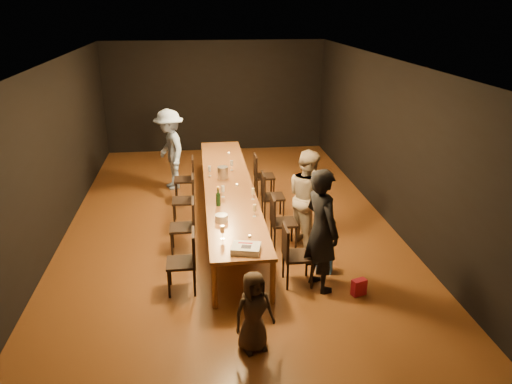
{
  "coord_description": "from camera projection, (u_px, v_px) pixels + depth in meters",
  "views": [
    {
      "loc": [
        -0.55,
        -8.78,
        3.94
      ],
      "look_at": [
        0.38,
        -1.14,
        1.0
      ],
      "focal_mm": 35.0,
      "sensor_mm": 36.0,
      "label": 1
    }
  ],
  "objects": [
    {
      "name": "tealight_mid",
      "position": [
        237.0,
        185.0,
        9.25
      ],
      "size": [
        0.05,
        0.05,
        0.03
      ],
      "primitive_type": "cylinder",
      "color": "#B2B7B2",
      "rests_on": "table"
    },
    {
      "name": "tealight_near",
      "position": [
        250.0,
        236.0,
        7.22
      ],
      "size": [
        0.05,
        0.05,
        0.03
      ],
      "primitive_type": "cylinder",
      "color": "#B2B7B2",
      "rests_on": "table"
    },
    {
      "name": "wineglass_2",
      "position": [
        223.0,
        191.0,
        8.68
      ],
      "size": [
        0.06,
        0.06,
        0.21
      ],
      "primitive_type": null,
      "color": "silver",
      "rests_on": "table"
    },
    {
      "name": "wineglass_0",
      "position": [
        222.0,
        232.0,
        7.14
      ],
      "size": [
        0.06,
        0.06,
        0.21
      ],
      "primitive_type": null,
      "color": "beige",
      "rests_on": "table"
    },
    {
      "name": "gift_bag_blue",
      "position": [
        324.0,
        263.0,
        7.74
      ],
      "size": [
        0.28,
        0.24,
        0.3
      ],
      "primitive_type": "cube",
      "rotation": [
        0.0,
        0.0,
        -0.43
      ],
      "color": "#295FB4",
      "rests_on": "ground"
    },
    {
      "name": "woman_tan",
      "position": [
        308.0,
        197.0,
        8.49
      ],
      "size": [
        0.85,
        0.96,
        1.66
      ],
      "primitive_type": "imported",
      "rotation": [
        0.0,
        0.0,
        1.88
      ],
      "color": "tan",
      "rests_on": "ground"
    },
    {
      "name": "table",
      "position": [
        228.0,
        186.0,
        9.36
      ],
      "size": [
        0.9,
        6.0,
        0.75
      ],
      "color": "brown",
      "rests_on": "ground"
    },
    {
      "name": "room_shell",
      "position": [
        227.0,
        114.0,
        8.87
      ],
      "size": [
        6.04,
        10.04,
        3.02
      ],
      "color": "black",
      "rests_on": "ground"
    },
    {
      "name": "ground",
      "position": [
        229.0,
        220.0,
        9.61
      ],
      "size": [
        10.0,
        10.0,
        0.0
      ],
      "primitive_type": "plane",
      "color": "#472411",
      "rests_on": "ground"
    },
    {
      "name": "woman_birthday",
      "position": [
        322.0,
        230.0,
        7.06
      ],
      "size": [
        0.65,
        0.78,
        1.83
      ],
      "primitive_type": "imported",
      "rotation": [
        0.0,
        0.0,
        1.94
      ],
      "color": "black",
      "rests_on": "ground"
    },
    {
      "name": "chair_right_3",
      "position": [
        264.0,
        176.0,
        10.66
      ],
      "size": [
        0.42,
        0.42,
        0.93
      ],
      "primitive_type": null,
      "rotation": [
        0.0,
        0.0,
        -1.57
      ],
      "color": "black",
      "rests_on": "ground"
    },
    {
      "name": "wineglass_5",
      "position": [
        232.0,
        165.0,
        10.06
      ],
      "size": [
        0.06,
        0.06,
        0.21
      ],
      "primitive_type": null,
      "color": "silver",
      "rests_on": "table"
    },
    {
      "name": "child",
      "position": [
        254.0,
        312.0,
        5.89
      ],
      "size": [
        0.58,
        0.47,
        1.03
      ],
      "primitive_type": "imported",
      "rotation": [
        0.0,
        0.0,
        0.31
      ],
      "color": "#3A2C20",
      "rests_on": "ground"
    },
    {
      "name": "chair_left_0",
      "position": [
        181.0,
        262.0,
        7.13
      ],
      "size": [
        0.42,
        0.42,
        0.93
      ],
      "primitive_type": null,
      "rotation": [
        0.0,
        0.0,
        1.57
      ],
      "color": "black",
      "rests_on": "ground"
    },
    {
      "name": "gift_bag_red",
      "position": [
        359.0,
        287.0,
        7.14
      ],
      "size": [
        0.23,
        0.17,
        0.24
      ],
      "primitive_type": "cube",
      "rotation": [
        0.0,
        0.0,
        0.31
      ],
      "color": "red",
      "rests_on": "ground"
    },
    {
      "name": "chair_right_1",
      "position": [
        284.0,
        222.0,
        8.43
      ],
      "size": [
        0.42,
        0.42,
        0.93
      ],
      "primitive_type": null,
      "rotation": [
        0.0,
        0.0,
        -1.57
      ],
      "color": "black",
      "rests_on": "ground"
    },
    {
      "name": "plate_stack",
      "position": [
        221.0,
        218.0,
        7.73
      ],
      "size": [
        0.21,
        0.21,
        0.11
      ],
      "primitive_type": "cylinder",
      "rotation": [
        0.0,
        0.0,
        0.06
      ],
      "color": "silver",
      "rests_on": "table"
    },
    {
      "name": "chair_left_2",
      "position": [
        183.0,
        200.0,
        9.35
      ],
      "size": [
        0.42,
        0.42,
        0.93
      ],
      "primitive_type": null,
      "rotation": [
        0.0,
        0.0,
        1.57
      ],
      "color": "black",
      "rests_on": "ground"
    },
    {
      "name": "chair_right_0",
      "position": [
        298.0,
        255.0,
        7.32
      ],
      "size": [
        0.42,
        0.42,
        0.93
      ],
      "primitive_type": null,
      "rotation": [
        0.0,
        0.0,
        -1.57
      ],
      "color": "black",
      "rests_on": "ground"
    },
    {
      "name": "wineglass_1",
      "position": [
        255.0,
        211.0,
        7.89
      ],
      "size": [
        0.06,
        0.06,
        0.21
      ],
      "primitive_type": null,
      "color": "beige",
      "rests_on": "table"
    },
    {
      "name": "tealight_far",
      "position": [
        229.0,
        153.0,
        11.18
      ],
      "size": [
        0.05,
        0.05,
        0.03
      ],
      "primitive_type": "cylinder",
      "color": "#B2B7B2",
      "rests_on": "table"
    },
    {
      "name": "chair_right_2",
      "position": [
        273.0,
        196.0,
        9.54
      ],
      "size": [
        0.42,
        0.42,
        0.93
      ],
      "primitive_type": null,
      "rotation": [
        0.0,
        0.0,
        -1.57
      ],
      "color": "black",
      "rests_on": "ground"
    },
    {
      "name": "man_blue",
      "position": [
        170.0,
        150.0,
        10.99
      ],
      "size": [
        0.99,
        1.31,
        1.79
      ],
      "primitive_type": "imported",
      "rotation": [
        0.0,
        0.0,
        -1.25
      ],
      "color": "#94B0E5",
      "rests_on": "ground"
    },
    {
      "name": "wineglass_3",
      "position": [
        253.0,
        194.0,
        8.58
      ],
      "size": [
        0.06,
        0.06,
        0.21
      ],
      "primitive_type": null,
      "color": "beige",
      "rests_on": "table"
    },
    {
      "name": "birthday_cake",
      "position": [
        246.0,
        249.0,
        6.8
      ],
      "size": [
        0.45,
        0.39,
        0.09
      ],
      "rotation": [
        0.0,
        0.0,
        -0.24
      ],
      "color": "white",
      "rests_on": "table"
    },
    {
      "name": "wineglass_4",
      "position": [
        210.0,
        171.0,
        9.73
      ],
      "size": [
        0.06,
        0.06,
        0.21
      ],
      "primitive_type": null,
      "color": "silver",
      "rests_on": "table"
    },
    {
      "name": "chair_left_3",
      "position": [
        184.0,
        179.0,
        10.46
      ],
      "size": [
        0.42,
        0.42,
        0.93
      ],
      "primitive_type": null,
      "rotation": [
        0.0,
        0.0,
        1.57
      ],
      "color": "black",
      "rests_on": "ground"
    },
    {
      "name": "chair_left_1",
      "position": [
        182.0,
        227.0,
        8.24
      ],
      "size": [
        0.42,
        0.42,
        0.93
      ],
      "primitive_type": null,
      "rotation": [
        0.0,
        0.0,
        1.57
      ],
      "color": "black",
      "rests_on": "ground"
    },
    {
      "name": "champagne_bottle",
      "position": [
        218.0,
        196.0,
        8.29
      ],
      "size": [
        0.1,
        0.1,
        0.34
      ],
      "primitive_type": null,
      "rotation": [
        0.0,
        0.0,
        -0.28
      ],
      "color": "black",
      "rests_on": "table"
    },
    {
      "name": "ice_bucket",
      "position": [
        223.0,
        172.0,
        9.62
      ],
      "size": [
        0.25,
        0.25,
        0.23
      ],
      "primitive_type": "cylinder",
      "rotation": [
        0.0,
        0.0,
        -0.23
      ],
      "color": "#B4B4B9",
      "rests_on": "table"
    }
  ]
}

